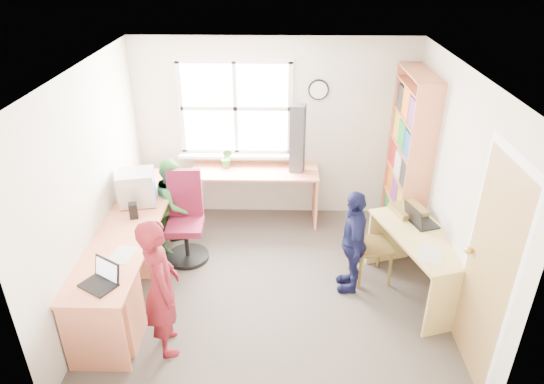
{
  "coord_description": "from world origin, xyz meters",
  "views": [
    {
      "loc": [
        0.1,
        -4.28,
        3.43
      ],
      "look_at": [
        0.0,
        0.25,
        1.05
      ],
      "focal_mm": 32.0,
      "sensor_mm": 36.0,
      "label": 1
    }
  ],
  "objects_px": {
    "potted_plant": "(227,158)",
    "person_red": "(161,287)",
    "crt_monitor": "(137,188)",
    "laptop_left": "(102,279)",
    "right_desk": "(420,252)",
    "swivel_chair": "(186,222)",
    "l_desk": "(143,266)",
    "cd_tower": "(298,139)",
    "laptop_right": "(419,219)",
    "wooden_chair": "(366,241)",
    "bookshelf": "(408,161)",
    "person_green": "(175,204)",
    "person_navy": "(353,242)"
  },
  "relations": [
    {
      "from": "l_desk",
      "to": "potted_plant",
      "type": "bearing_deg",
      "value": 68.69
    },
    {
      "from": "laptop_right",
      "to": "potted_plant",
      "type": "height_order",
      "value": "potted_plant"
    },
    {
      "from": "potted_plant",
      "to": "crt_monitor",
      "type": "bearing_deg",
      "value": -133.35
    },
    {
      "from": "right_desk",
      "to": "person_red",
      "type": "xyz_separation_m",
      "value": [
        -2.51,
        -0.83,
        0.15
      ]
    },
    {
      "from": "right_desk",
      "to": "person_green",
      "type": "xyz_separation_m",
      "value": [
        -2.74,
        0.88,
        0.05
      ]
    },
    {
      "from": "right_desk",
      "to": "potted_plant",
      "type": "bearing_deg",
      "value": 127.25
    },
    {
      "from": "laptop_right",
      "to": "potted_plant",
      "type": "relative_size",
      "value": 1.43
    },
    {
      "from": "bookshelf",
      "to": "cd_tower",
      "type": "bearing_deg",
      "value": 170.18
    },
    {
      "from": "swivel_chair",
      "to": "laptop_left",
      "type": "xyz_separation_m",
      "value": [
        -0.44,
        -1.51,
        0.33
      ]
    },
    {
      "from": "potted_plant",
      "to": "person_red",
      "type": "relative_size",
      "value": 0.2
    },
    {
      "from": "l_desk",
      "to": "swivel_chair",
      "type": "distance_m",
      "value": 0.91
    },
    {
      "from": "l_desk",
      "to": "right_desk",
      "type": "distance_m",
      "value": 2.87
    },
    {
      "from": "crt_monitor",
      "to": "person_red",
      "type": "bearing_deg",
      "value": -79.58
    },
    {
      "from": "wooden_chair",
      "to": "person_green",
      "type": "xyz_separation_m",
      "value": [
        -2.22,
        0.64,
        0.08
      ]
    },
    {
      "from": "laptop_left",
      "to": "person_navy",
      "type": "distance_m",
      "value": 2.51
    },
    {
      "from": "laptop_left",
      "to": "potted_plant",
      "type": "xyz_separation_m",
      "value": [
        0.84,
        2.41,
        0.09
      ]
    },
    {
      "from": "laptop_right",
      "to": "swivel_chair",
      "type": "bearing_deg",
      "value": 62.53
    },
    {
      "from": "right_desk",
      "to": "laptop_left",
      "type": "distance_m",
      "value": 3.14
    },
    {
      "from": "right_desk",
      "to": "bookshelf",
      "type": "distance_m",
      "value": 1.34
    },
    {
      "from": "l_desk",
      "to": "bookshelf",
      "type": "distance_m",
      "value": 3.35
    },
    {
      "from": "right_desk",
      "to": "wooden_chair",
      "type": "relative_size",
      "value": 1.52
    },
    {
      "from": "l_desk",
      "to": "swivel_chair",
      "type": "relative_size",
      "value": 2.71
    },
    {
      "from": "potted_plant",
      "to": "person_red",
      "type": "xyz_separation_m",
      "value": [
        -0.34,
        -2.38,
        -0.2
      ]
    },
    {
      "from": "wooden_chair",
      "to": "potted_plant",
      "type": "distance_m",
      "value": 2.15
    },
    {
      "from": "laptop_right",
      "to": "person_navy",
      "type": "height_order",
      "value": "person_navy"
    },
    {
      "from": "l_desk",
      "to": "laptop_left",
      "type": "xyz_separation_m",
      "value": [
        -0.15,
        -0.65,
        0.34
      ]
    },
    {
      "from": "l_desk",
      "to": "person_navy",
      "type": "bearing_deg",
      "value": 7.83
    },
    {
      "from": "crt_monitor",
      "to": "laptop_right",
      "type": "distance_m",
      "value": 3.11
    },
    {
      "from": "swivel_chair",
      "to": "crt_monitor",
      "type": "relative_size",
      "value": 2.39
    },
    {
      "from": "swivel_chair",
      "to": "laptop_right",
      "type": "distance_m",
      "value": 2.63
    },
    {
      "from": "right_desk",
      "to": "laptop_right",
      "type": "bearing_deg",
      "value": 71.67
    },
    {
      "from": "potted_plant",
      "to": "person_red",
      "type": "distance_m",
      "value": 2.42
    },
    {
      "from": "swivel_chair",
      "to": "laptop_left",
      "type": "relative_size",
      "value": 2.79
    },
    {
      "from": "crt_monitor",
      "to": "laptop_left",
      "type": "xyz_separation_m",
      "value": [
        0.07,
        -1.45,
        -0.15
      ]
    },
    {
      "from": "potted_plant",
      "to": "l_desk",
      "type": "bearing_deg",
      "value": -111.31
    },
    {
      "from": "l_desk",
      "to": "wooden_chair",
      "type": "relative_size",
      "value": 3.21
    },
    {
      "from": "crt_monitor",
      "to": "cd_tower",
      "type": "distance_m",
      "value": 2.05
    },
    {
      "from": "laptop_right",
      "to": "person_red",
      "type": "distance_m",
      "value": 2.73
    },
    {
      "from": "right_desk",
      "to": "swivel_chair",
      "type": "xyz_separation_m",
      "value": [
        -2.58,
        0.65,
        -0.07
      ]
    },
    {
      "from": "crt_monitor",
      "to": "laptop_left",
      "type": "distance_m",
      "value": 1.46
    },
    {
      "from": "potted_plant",
      "to": "cd_tower",
      "type": "bearing_deg",
      "value": -3.9
    },
    {
      "from": "person_navy",
      "to": "l_desk",
      "type": "bearing_deg",
      "value": -80.32
    },
    {
      "from": "laptop_left",
      "to": "right_desk",
      "type": "bearing_deg",
      "value": 47.82
    },
    {
      "from": "potted_plant",
      "to": "person_navy",
      "type": "relative_size",
      "value": 0.23
    },
    {
      "from": "crt_monitor",
      "to": "person_green",
      "type": "relative_size",
      "value": 0.39
    },
    {
      "from": "person_red",
      "to": "person_navy",
      "type": "height_order",
      "value": "person_red"
    },
    {
      "from": "person_green",
      "to": "l_desk",
      "type": "bearing_deg",
      "value": -170.33
    },
    {
      "from": "bookshelf",
      "to": "person_green",
      "type": "bearing_deg",
      "value": -172.38
    },
    {
      "from": "person_red",
      "to": "swivel_chair",
      "type": "bearing_deg",
      "value": -17.6
    },
    {
      "from": "right_desk",
      "to": "laptop_right",
      "type": "height_order",
      "value": "laptop_right"
    }
  ]
}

